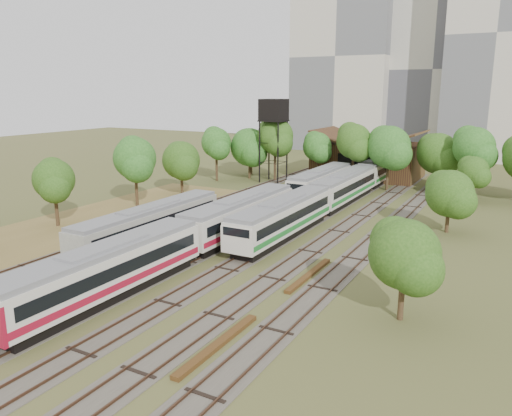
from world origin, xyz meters
The scene contains 17 objects.
ground centered at (0.00, 0.00, 0.00)m, with size 240.00×240.00×0.00m, color #475123.
dry_grass_patch centered at (-18.00, 8.00, 0.02)m, with size 14.00×60.00×0.04m, color brown.
tracks centered at (-0.67, 25.00, 0.04)m, with size 24.60×80.00×0.19m.
railcar_red_set centered at (-2.00, 10.55, 1.95)m, with size 2.99×34.57×3.69m.
railcar_green_set centered at (2.00, 37.94, 1.93)m, with size 2.96×52.08×3.66m.
railcar_rear centered at (-2.00, 40.16, 1.89)m, with size 2.89×16.08×3.57m.
old_grey_coach centered at (-8.00, 13.27, 1.84)m, with size 2.73×18.00×3.37m.
water_tower centered at (-12.42, 46.70, 10.51)m, with size 3.61×3.61×12.46m.
rail_pile_near centered at (8.00, 0.08, 0.13)m, with size 0.52×7.75×0.26m, color #563718.
rail_pile_far centered at (8.20, 12.25, 0.12)m, with size 0.48×7.67×0.25m, color #563718.
maintenance_shed centered at (-1.00, 57.98, 2.91)m, with size 16.45×11.55×7.58m.
tree_band_left centered at (-19.71, 21.37, 5.33)m, with size 7.43×63.54×8.49m.
tree_band_far centered at (5.05, 49.05, 5.94)m, with size 49.85×11.31×9.67m.
tree_band_right centered at (15.68, 26.22, 4.00)m, with size 5.01×41.48×6.34m.
tower_left centered at (-18.00, 95.00, 21.00)m, with size 22.00×16.00×42.00m, color beige.
tower_centre centered at (2.00, 100.00, 18.00)m, with size 20.00×18.00×36.00m, color beige.
tower_right centered at (14.00, 92.00, 24.00)m, with size 18.00×16.00×48.00m, color beige.
Camera 1 is at (21.85, -20.67, 13.69)m, focal length 35.00 mm.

